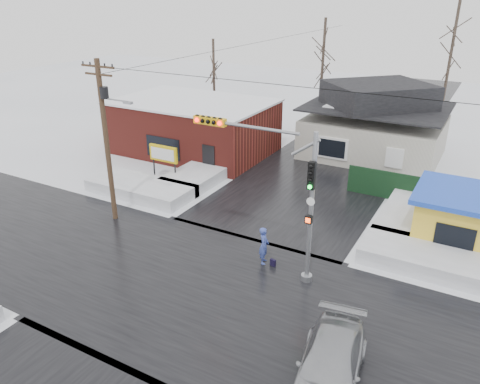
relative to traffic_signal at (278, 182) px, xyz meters
The scene contains 20 objects.
ground 5.94m from the traffic_signal, 129.36° to the right, with size 120.00×120.00×0.00m, color white.
road_ns 5.94m from the traffic_signal, 129.36° to the right, with size 10.00×120.00×0.02m, color black.
road_ew 5.94m from the traffic_signal, 129.36° to the right, with size 120.00×10.00×0.02m, color black.
snowbank_nw 12.81m from the traffic_signal, 160.57° to the left, with size 7.00×3.00×0.80m, color white.
snowbank_ne 8.75m from the traffic_signal, 31.56° to the left, with size 7.00×3.00×0.80m, color white.
snowbank_nside_w 13.70m from the traffic_signal, 136.24° to the left, with size 3.00×8.00×0.80m, color white.
snowbank_nside_e 10.94m from the traffic_signal, 63.18° to the left, with size 3.00×8.00×0.80m, color white.
traffic_signal is the anchor object (origin of this frame).
utility_pole 10.39m from the traffic_signal, behind, with size 3.15×0.44×9.00m.
brick_building 18.87m from the traffic_signal, 135.87° to the left, with size 12.20×8.20×4.12m.
marquee_sign 13.42m from the traffic_signal, 150.28° to the left, with size 2.20×0.21×2.55m.
house 19.13m from the traffic_signal, 91.29° to the left, with size 10.40×8.40×5.76m.
kiosk 10.43m from the traffic_signal, 44.84° to the left, with size 4.60×4.60×2.88m.
fence 12.31m from the traffic_signal, 69.77° to the left, with size 8.00×0.12×1.80m, color black.
tree_far_left 24.16m from the traffic_signal, 105.60° to the left, with size 3.00×3.00×10.00m.
tree_far_mid 25.78m from the traffic_signal, 81.89° to the left, with size 3.00×3.00×12.00m.
tree_far_west 26.75m from the traffic_signal, 128.00° to the left, with size 3.00×3.00×8.00m.
pedestrian 3.72m from the traffic_signal, 151.86° to the left, with size 0.69×0.45×1.88m, color #3B4DA5.
car 7.92m from the traffic_signal, 49.88° to the right, with size 2.07×5.10×1.48m, color #A7A9AE.
shopping_bag 4.39m from the traffic_signal, 127.61° to the left, with size 0.28×0.12×0.35m, color black.
Camera 1 is at (10.08, -14.13, 12.20)m, focal length 35.00 mm.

